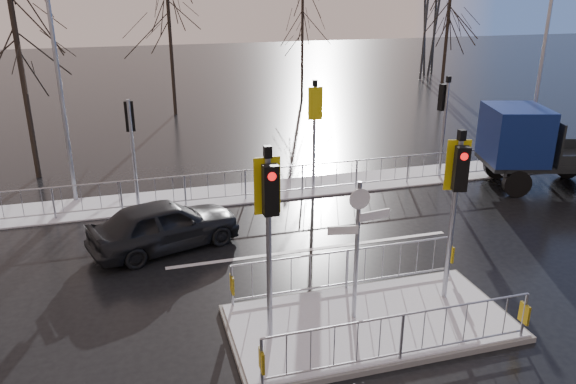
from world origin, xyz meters
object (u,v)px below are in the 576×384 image
object	(u,v)px
car_far_lane	(165,225)
flatbed_truck	(539,145)
street_lamp_left	(59,65)
street_lamp_right	(545,54)
traffic_island	(370,309)

from	to	relation	value
car_far_lane	flatbed_truck	bearing A→B (deg)	-101.33
flatbed_truck	car_far_lane	bearing A→B (deg)	-173.85
flatbed_truck	street_lamp_left	size ratio (longest dim) A/B	0.81
car_far_lane	street_lamp_right	world-z (taller)	street_lamp_right
car_far_lane	flatbed_truck	distance (m)	13.12
flatbed_truck	street_lamp_right	world-z (taller)	street_lamp_right
car_far_lane	flatbed_truck	xyz separation A→B (m)	(13.02, 1.40, 0.84)
car_far_lane	street_lamp_right	distance (m)	15.31
flatbed_truck	street_lamp_left	distance (m)	16.16
street_lamp_right	street_lamp_left	world-z (taller)	street_lamp_left
car_far_lane	traffic_island	bearing A→B (deg)	-159.88
flatbed_truck	traffic_island	bearing A→B (deg)	-145.03
traffic_island	street_lamp_right	bearing A→B (deg)	38.73
car_far_lane	street_lamp_left	distance (m)	6.41
car_far_lane	street_lamp_right	xyz separation A→B (m)	(14.44, 3.48, 3.70)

